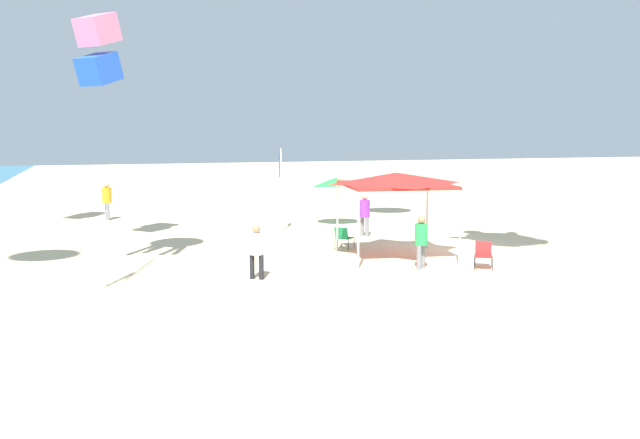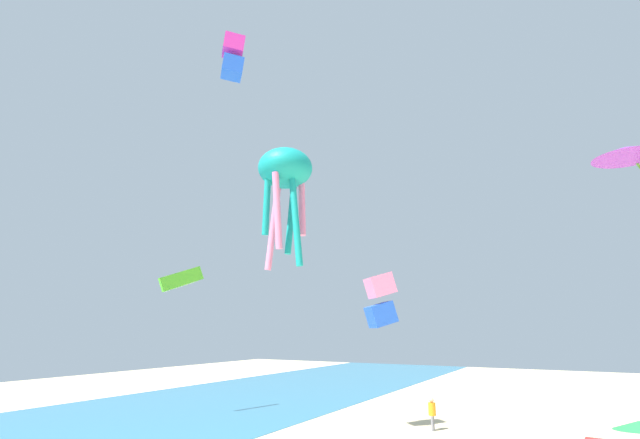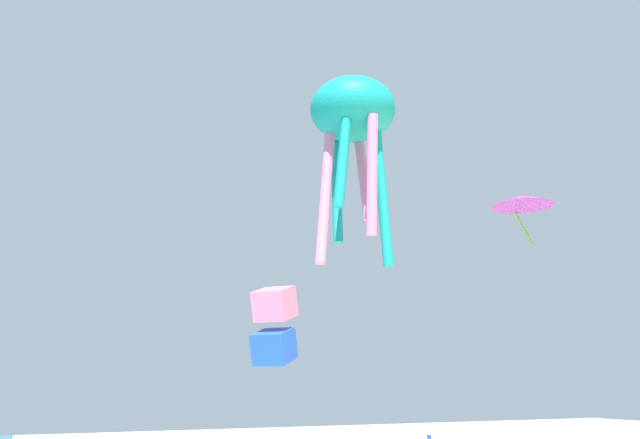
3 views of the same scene
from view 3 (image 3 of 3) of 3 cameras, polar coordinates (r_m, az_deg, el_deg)
The scene contains 3 objects.
kite_delta_purple at distance 27.00m, azimuth 17.56°, elevation 1.60°, with size 3.42×3.42×1.90m.
kite_octopus_teal at distance 15.09m, azimuth 2.94°, elevation 8.92°, with size 1.99×1.99×4.43m.
kite_box_pink at distance 20.83m, azimuth -4.09°, elevation -9.34°, with size 1.72×1.73×2.60m.
Camera 3 is at (-15.17, 18.51, 5.25)m, focal length 35.98 mm.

